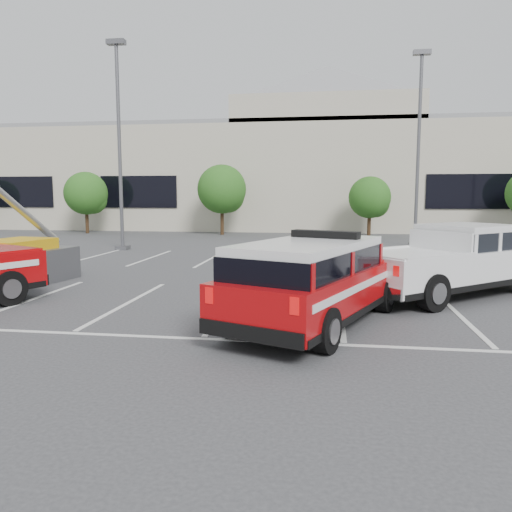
{
  "coord_description": "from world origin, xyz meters",
  "views": [
    {
      "loc": [
        2.4,
        -11.95,
        2.77
      ],
      "look_at": [
        0.35,
        1.88,
        1.05
      ],
      "focal_mm": 35.0,
      "sensor_mm": 36.0,
      "label": 1
    }
  ],
  "objects": [
    {
      "name": "ground",
      "position": [
        0.0,
        0.0,
        0.0
      ],
      "size": [
        120.0,
        120.0,
        0.0
      ],
      "primitive_type": "plane",
      "color": "#363639",
      "rests_on": "ground"
    },
    {
      "name": "stall_markings",
      "position": [
        0.0,
        4.5,
        0.01
      ],
      "size": [
        23.0,
        15.0,
        0.01
      ],
      "primitive_type": "cube",
      "color": "silver",
      "rests_on": "ground"
    },
    {
      "name": "convention_building",
      "position": [
        0.18,
        31.86,
        4.72
      ],
      "size": [
        60.0,
        16.99,
        13.2
      ],
      "color": "beige",
      "rests_on": "ground"
    },
    {
      "name": "tree_left",
      "position": [
        -14.91,
        22.05,
        2.77
      ],
      "size": [
        3.07,
        3.07,
        4.42
      ],
      "color": "#3F2B19",
      "rests_on": "ground"
    },
    {
      "name": "tree_mid_left",
      "position": [
        -4.91,
        22.05,
        3.04
      ],
      "size": [
        3.37,
        3.37,
        4.85
      ],
      "color": "#3F2B19",
      "rests_on": "ground"
    },
    {
      "name": "tree_mid_right",
      "position": [
        5.09,
        22.05,
        2.5
      ],
      "size": [
        2.77,
        2.77,
        3.99
      ],
      "color": "#3F2B19",
      "rests_on": "ground"
    },
    {
      "name": "light_pole_left",
      "position": [
        -8.0,
        12.0,
        5.19
      ],
      "size": [
        0.9,
        0.6,
        10.24
      ],
      "color": "#59595E",
      "rests_on": "ground"
    },
    {
      "name": "light_pole_mid",
      "position": [
        7.0,
        16.0,
        5.19
      ],
      "size": [
        0.9,
        0.6,
        10.24
      ],
      "color": "#59595E",
      "rests_on": "ground"
    },
    {
      "name": "fire_chief_suv",
      "position": [
        2.13,
        -1.43,
        0.81
      ],
      "size": [
        4.03,
        6.02,
        1.99
      ],
      "rotation": [
        0.0,
        0.0,
        -0.38
      ],
      "color": "#9F070A",
      "rests_on": "ground"
    },
    {
      "name": "white_pickup",
      "position": [
        5.82,
        2.32,
        0.78
      ],
      "size": [
        6.26,
        5.79,
        1.95
      ],
      "rotation": [
        0.0,
        0.0,
        -0.87
      ],
      "color": "silver",
      "rests_on": "ground"
    },
    {
      "name": "utility_rig",
      "position": [
        -7.36,
        2.09,
        0.63
      ],
      "size": [
        3.58,
        3.84,
        3.14
      ],
      "rotation": [
        0.0,
        0.0,
        -0.16
      ],
      "color": "#59595E",
      "rests_on": "ground"
    }
  ]
}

